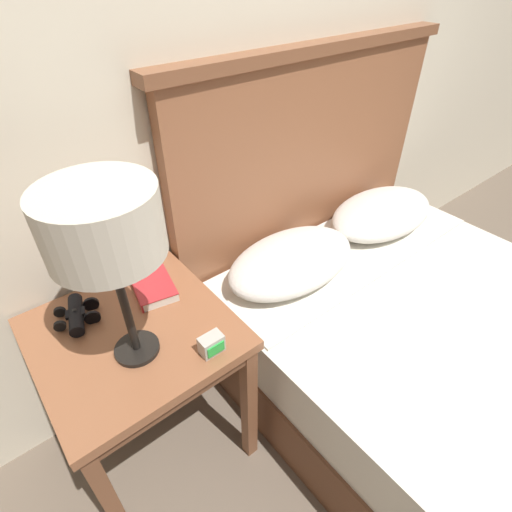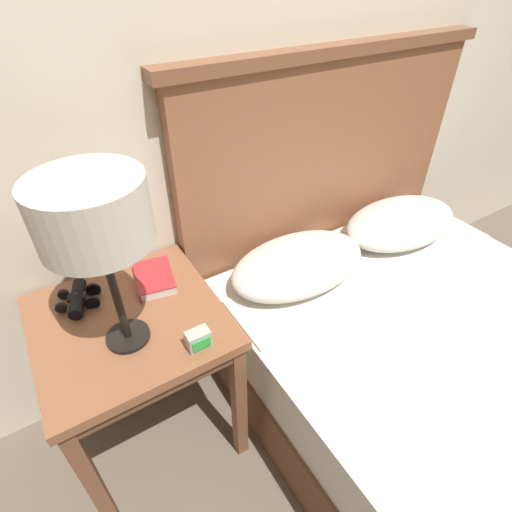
% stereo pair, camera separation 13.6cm
% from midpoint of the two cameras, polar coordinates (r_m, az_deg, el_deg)
% --- Properties ---
extents(ground_plane, '(20.00, 20.00, 0.00)m').
position_cam_midpoint_polar(ground_plane, '(1.82, 12.96, -26.00)').
color(ground_plane, '#6B5B4C').
rests_on(ground_plane, ground).
extents(wall_back, '(8.00, 0.06, 2.60)m').
position_cam_midpoint_polar(wall_back, '(1.51, -8.14, 25.74)').
color(wall_back, beige).
rests_on(wall_back, ground_plane).
extents(nightstand, '(0.58, 0.58, 0.67)m').
position_cam_midpoint_polar(nightstand, '(1.40, -19.36, -12.53)').
color(nightstand, brown).
rests_on(nightstand, ground_plane).
extents(bed, '(1.48, 1.84, 1.33)m').
position_cam_midpoint_polar(bed, '(1.80, 22.40, -12.57)').
color(bed, brown).
rests_on(bed, ground_plane).
extents(table_lamp, '(0.28, 0.28, 0.53)m').
position_cam_midpoint_polar(table_lamp, '(1.00, -24.80, 3.67)').
color(table_lamp, black).
rests_on(table_lamp, nightstand).
extents(book_on_nightstand, '(0.16, 0.21, 0.04)m').
position_cam_midpoint_polar(book_on_nightstand, '(1.43, -17.23, -4.33)').
color(book_on_nightstand, silver).
rests_on(book_on_nightstand, nightstand).
extents(binoculars_pair, '(0.15, 0.16, 0.05)m').
position_cam_midpoint_polar(binoculars_pair, '(1.42, -26.85, -7.59)').
color(binoculars_pair, black).
rests_on(binoculars_pair, nightstand).
extents(alarm_clock, '(0.07, 0.05, 0.06)m').
position_cam_midpoint_polar(alarm_clock, '(1.19, -9.71, -12.51)').
color(alarm_clock, '#B7B2A8').
rests_on(alarm_clock, nightstand).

